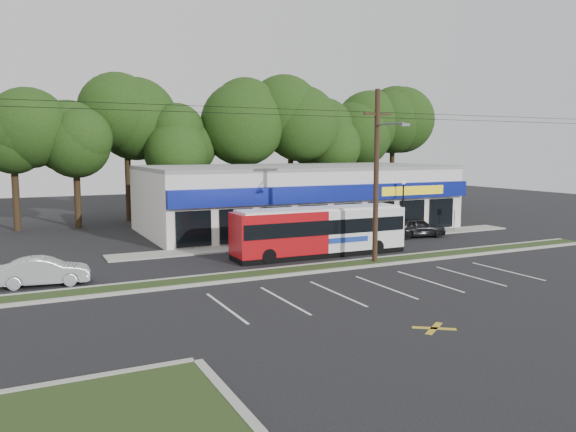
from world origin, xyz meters
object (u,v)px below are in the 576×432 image
(sign_post, at_px, (455,213))
(pedestrian_a, at_px, (300,233))
(utility_pole, at_px, (375,170))
(lamp_post, at_px, (403,201))
(metrobus, at_px, (320,230))
(car_silver, at_px, (44,271))
(car_dark, at_px, (417,227))
(pedestrian_b, at_px, (383,228))

(sign_post, relative_size, pedestrian_a, 1.31)
(utility_pole, height_order, lamp_post, utility_pole)
(utility_pole, bearing_deg, metrobus, 113.44)
(lamp_post, bearing_deg, car_silver, -168.55)
(pedestrian_a, bearing_deg, metrobus, 62.05)
(utility_pole, bearing_deg, pedestrian_a, 96.27)
(utility_pole, distance_m, pedestrian_a, 8.88)
(metrobus, distance_m, pedestrian_a, 4.13)
(metrobus, xyz_separation_m, car_dark, (10.24, 3.25, -0.85))
(utility_pole, bearing_deg, lamp_post, 43.95)
(pedestrian_a, xyz_separation_m, pedestrian_b, (7.00, 0.00, -0.08))
(car_dark, height_order, pedestrian_b, pedestrian_b)
(lamp_post, bearing_deg, pedestrian_b, -171.47)
(lamp_post, bearing_deg, car_dark, -63.65)
(lamp_post, bearing_deg, sign_post, -2.58)
(lamp_post, xyz_separation_m, sign_post, (5.00, -0.23, -1.12))
(lamp_post, relative_size, sign_post, 1.91)
(pedestrian_a, distance_m, pedestrian_b, 7.00)
(metrobus, bearing_deg, pedestrian_b, 28.39)
(metrobus, height_order, pedestrian_b, metrobus)
(lamp_post, bearing_deg, utility_pole, -136.05)
(metrobus, distance_m, car_silver, 15.95)
(car_dark, relative_size, car_silver, 1.04)
(car_silver, bearing_deg, car_dark, -73.48)
(sign_post, relative_size, pedestrian_b, 1.45)
(utility_pole, xyz_separation_m, lamp_post, (8.17, 7.87, -2.74))
(utility_pole, xyz_separation_m, pedestrian_b, (6.17, 7.57, -4.64))
(utility_pole, xyz_separation_m, car_dark, (8.69, 6.82, -4.66))
(utility_pole, bearing_deg, car_silver, 171.25)
(metrobus, relative_size, car_silver, 2.67)
(utility_pole, xyz_separation_m, pedestrian_a, (-0.83, 7.57, -4.57))
(sign_post, xyz_separation_m, pedestrian_b, (-7.00, -0.07, -0.79))
(lamp_post, distance_m, car_dark, 2.25)
(lamp_post, distance_m, car_silver, 26.21)
(utility_pole, distance_m, car_dark, 11.99)
(metrobus, distance_m, car_dark, 10.78)
(sign_post, bearing_deg, car_dark, -169.55)
(utility_pole, height_order, car_dark, utility_pole)
(sign_post, bearing_deg, pedestrian_a, -179.69)
(metrobus, height_order, car_silver, metrobus)
(sign_post, height_order, pedestrian_a, sign_post)
(lamp_post, xyz_separation_m, car_dark, (0.52, -1.05, -1.92))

